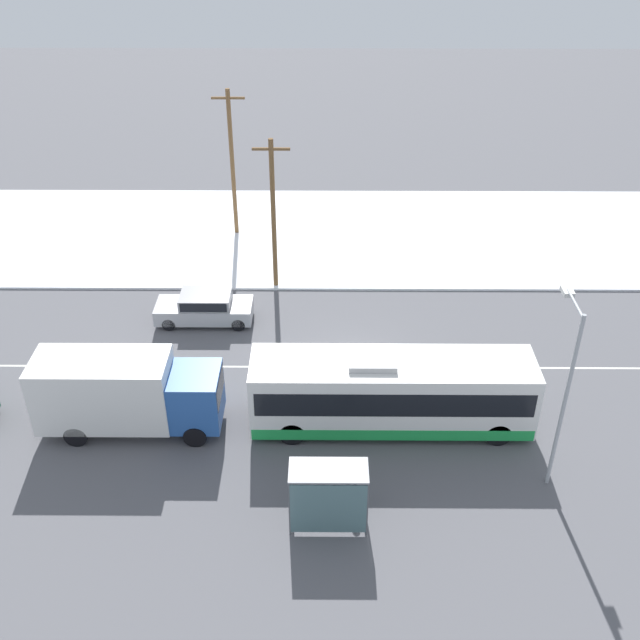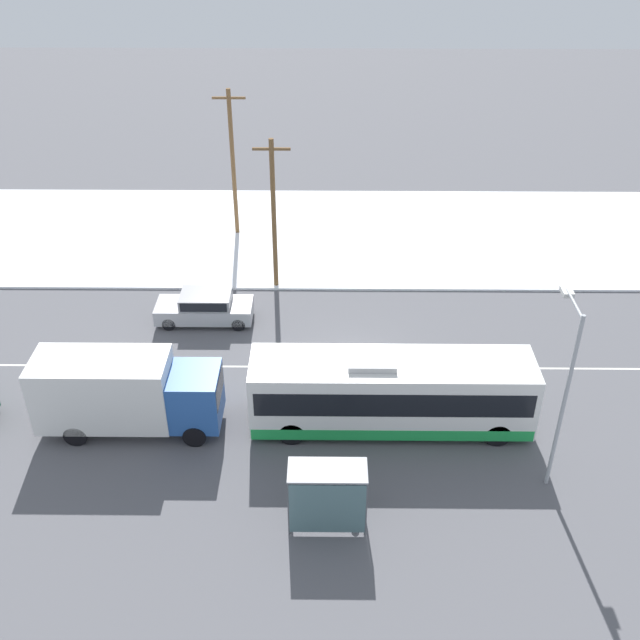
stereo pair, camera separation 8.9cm
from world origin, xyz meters
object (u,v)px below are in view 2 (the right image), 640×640
at_px(pedestrian_at_stop, 351,477).
at_px(box_truck, 124,391).
at_px(city_bus, 391,393).
at_px(streetlamp, 565,376).
at_px(utility_pole_snowlot, 233,162).
at_px(utility_pole_roadside, 274,213).
at_px(bus_shelter, 327,492).
at_px(sedan_car, 205,306).

bearing_deg(pedestrian_at_stop, box_truck, 156.93).
xyz_separation_m(city_bus, streetlamp, (5.47, -2.77, 2.92)).
relative_size(streetlamp, utility_pole_snowlot, 0.84).
xyz_separation_m(pedestrian_at_stop, utility_pole_roadside, (-3.51, 14.82, 3.15)).
relative_size(city_bus, bus_shelter, 4.17).
bearing_deg(utility_pole_snowlot, bus_shelter, -76.57).
bearing_deg(utility_pole_snowlot, box_truck, -98.14).
relative_size(sedan_car, bus_shelter, 1.76).
height_order(city_bus, utility_pole_roadside, utility_pole_roadside).
relative_size(streetlamp, utility_pole_roadside, 0.91).
distance_m(box_truck, pedestrian_at_stop, 9.43).
distance_m(box_truck, streetlamp, 16.18).
distance_m(city_bus, bus_shelter, 5.88).
bearing_deg(box_truck, streetlamp, -8.97).
distance_m(streetlamp, utility_pole_roadside, 17.28).
relative_size(box_truck, streetlamp, 0.98).
xyz_separation_m(pedestrian_at_stop, bus_shelter, (-0.82, -1.38, 0.67)).
distance_m(city_bus, pedestrian_at_stop, 4.33).
relative_size(city_bus, streetlamp, 1.51).
relative_size(city_bus, pedestrian_at_stop, 6.66).
relative_size(box_truck, sedan_car, 1.54).
bearing_deg(bus_shelter, city_bus, 65.26).
height_order(city_bus, streetlamp, streetlamp).
distance_m(sedan_car, utility_pole_snowlot, 10.21).
height_order(pedestrian_at_stop, streetlamp, streetlamp).
height_order(sedan_car, bus_shelter, bus_shelter).
bearing_deg(city_bus, bus_shelter, -114.74).
xyz_separation_m(box_truck, sedan_car, (1.95, 7.79, -0.95)).
height_order(sedan_car, pedestrian_at_stop, pedestrian_at_stop).
bearing_deg(sedan_car, utility_pole_roadside, -133.60).
height_order(sedan_car, utility_pole_snowlot, utility_pole_snowlot).
height_order(sedan_car, streetlamp, streetlamp).
bearing_deg(city_bus, box_truck, -178.44).
xyz_separation_m(bus_shelter, utility_pole_roadside, (-2.68, 16.20, 2.48)).
bearing_deg(utility_pole_snowlot, city_bus, -65.38).
xyz_separation_m(city_bus, pedestrian_at_stop, (-1.64, -3.96, -0.58)).
distance_m(city_bus, streetlamp, 6.79).
xyz_separation_m(pedestrian_at_stop, streetlamp, (7.11, 1.19, 3.50)).
distance_m(pedestrian_at_stop, utility_pole_snowlot, 22.16).
height_order(streetlamp, utility_pole_roadside, utility_pole_roadside).
bearing_deg(utility_pole_roadside, utility_pole_snowlot, 113.30).
relative_size(pedestrian_at_stop, streetlamp, 0.23).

